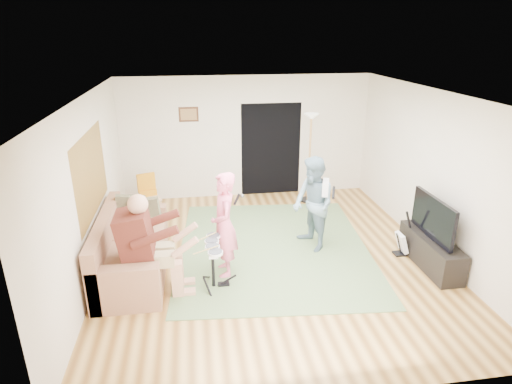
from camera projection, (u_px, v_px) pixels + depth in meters
floor at (271, 257)px, 7.21m from camera, size 6.00×6.00×0.00m
walls at (272, 182)px, 6.73m from camera, size 5.50×6.00×2.70m
ceiling at (273, 95)px, 6.25m from camera, size 6.00×6.00×0.00m
window_blinds at (91, 174)px, 6.46m from camera, size 0.00×2.05×2.05m
doorway at (271, 150)px, 9.68m from camera, size 2.10×0.00×2.10m
picture_frame at (189, 114)px, 9.12m from camera, size 0.42×0.03×0.32m
area_rug at (273, 247)px, 7.51m from camera, size 3.57×4.14×0.02m
sofa at (127, 253)px, 6.69m from camera, size 0.95×2.32×0.94m
drummer at (152, 256)px, 6.05m from camera, size 0.99×0.56×1.53m
drum_kit at (213, 268)px, 6.27m from camera, size 0.40×0.72×0.74m
singer at (224, 225)px, 6.46m from camera, size 0.43×0.62×1.65m
microphone at (237, 199)px, 6.34m from camera, size 0.06×0.06×0.24m
guitarist at (313, 204)px, 7.25m from camera, size 0.81×0.93×1.64m
guitar_held at (326, 187)px, 7.17m from camera, size 0.31×0.61×0.26m
guitar_spare at (402, 242)px, 7.22m from camera, size 0.29×0.26×0.80m
torchiere_lamp at (310, 142)px, 9.13m from camera, size 0.35×0.35×1.95m
dining_chair at (151, 202)px, 8.67m from camera, size 0.49×0.51×0.89m
tv_cabinet at (431, 251)px, 6.88m from camera, size 0.40×1.40×0.50m
television at (433, 218)px, 6.66m from camera, size 0.06×1.14×0.65m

